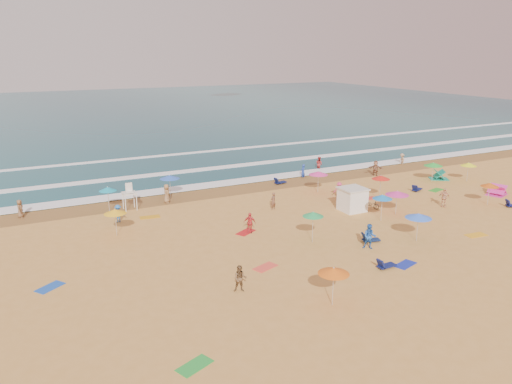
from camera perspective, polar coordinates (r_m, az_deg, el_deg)
name	(u,v)px	position (r m, az deg, el deg)	size (l,w,h in m)	color
ground	(290,228)	(40.76, 3.95, -4.09)	(220.00, 220.00, 0.00)	gold
ocean	(102,113)	(119.34, -17.15, 8.59)	(220.00, 140.00, 0.18)	#0C4756
wet_sand	(229,190)	(51.38, -3.11, 0.21)	(220.00, 220.00, 0.00)	olive
surf_foam	(199,171)	(59.29, -6.53, 2.37)	(200.00, 18.70, 0.05)	white
cabana	(352,200)	(45.41, 10.95, -0.90)	(2.00, 2.00, 2.00)	white
cabana_roof	(353,189)	(45.12, 11.02, 0.39)	(2.20, 2.20, 0.12)	silver
bicycle	(371,204)	(46.51, 13.00, -1.39)	(0.53, 1.52, 0.80)	black
lifeguard_stand	(130,198)	(46.30, -14.25, -0.71)	(1.20, 1.20, 2.10)	white
beach_umbrellas	(296,204)	(39.89, 4.63, -1.43)	(56.33, 31.43, 0.68)	red
loungers	(398,227)	(41.89, 15.94, -3.88)	(47.05, 24.66, 0.34)	#101A53
towels	(278,247)	(36.81, 2.47, -6.31)	(45.56, 22.91, 0.03)	red
popup_tents	(467,181)	(57.10, 22.93, 1.17)	(2.85, 9.50, 1.20)	#DD319F
beachgoers	(286,197)	(46.21, 3.46, -0.59)	(53.74, 25.43, 2.13)	brown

